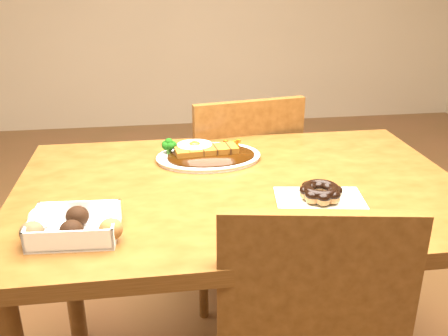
{
  "coord_description": "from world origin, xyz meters",
  "views": [
    {
      "loc": [
        -0.22,
        -1.21,
        1.3
      ],
      "look_at": [
        -0.05,
        -0.03,
        0.81
      ],
      "focal_mm": 40.0,
      "sensor_mm": 36.0,
      "label": 1
    }
  ],
  "objects": [
    {
      "name": "katsu_curry_plate",
      "position": [
        -0.07,
        0.2,
        0.77
      ],
      "size": [
        0.32,
        0.23,
        0.06
      ],
      "rotation": [
        0.0,
        0.0,
        0.03
      ],
      "color": "white",
      "rests_on": "table"
    },
    {
      "name": "chair_far",
      "position": [
        0.08,
        0.54,
        0.48
      ],
      "size": [
        0.48,
        0.48,
        0.87
      ],
      "rotation": [
        0.0,
        0.0,
        3.31
      ],
      "color": "#532E10",
      "rests_on": "ground"
    },
    {
      "name": "donut_box",
      "position": [
        -0.41,
        -0.22,
        0.78
      ],
      "size": [
        0.21,
        0.15,
        0.05
      ],
      "rotation": [
        0.0,
        0.0,
        -0.06
      ],
      "color": "white",
      "rests_on": "table"
    },
    {
      "name": "pon_de_ring",
      "position": [
        0.18,
        -0.13,
        0.77
      ],
      "size": [
        0.24,
        0.18,
        0.04
      ],
      "rotation": [
        0.0,
        0.0,
        -0.14
      ],
      "color": "silver",
      "rests_on": "table"
    },
    {
      "name": "table",
      "position": [
        0.0,
        0.0,
        0.65
      ],
      "size": [
        1.2,
        0.8,
        0.75
      ],
      "color": "#532E10",
      "rests_on": "ground"
    }
  ]
}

